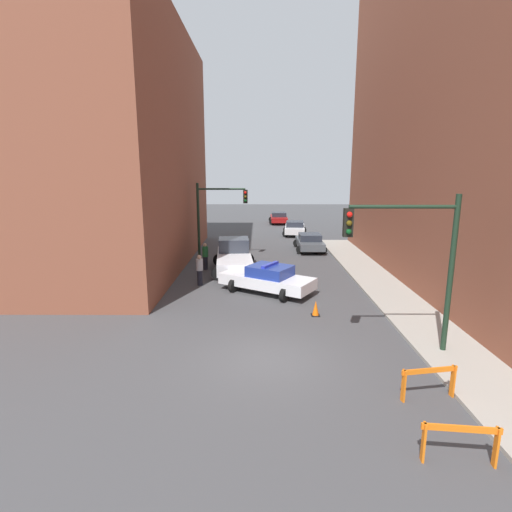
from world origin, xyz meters
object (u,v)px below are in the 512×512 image
barrier_mid (429,378)px  parked_car_mid (295,228)px  parked_car_far (279,218)px  police_car (268,279)px  traffic_light_near (417,250)px  parked_car_near (310,242)px  traffic_light_far (214,210)px  pedestrian_corner (205,256)px  pedestrian_crossing (200,270)px  traffic_cone (316,308)px  barrier_front (460,438)px  white_truck (234,257)px

barrier_mid → parked_car_mid: bearing=92.3°
parked_car_far → police_car: bearing=-94.0°
traffic_light_near → barrier_mid: 4.06m
parked_car_near → parked_car_mid: size_ratio=0.97×
traffic_light_near → traffic_light_far: (-8.03, 14.40, -0.13)m
parked_car_far → pedestrian_corner: (-5.63, -21.77, 0.19)m
police_car → pedestrian_corner: size_ratio=2.99×
police_car → pedestrian_crossing: bearing=102.2°
traffic_light_far → traffic_cone: 12.56m
traffic_light_near → barrier_front: traffic_light_near is taller
white_truck → parked_car_far: size_ratio=1.29×
police_car → traffic_light_near: bearing=-113.9°
barrier_mid → police_car: bearing=113.3°
parked_car_near → pedestrian_crossing: bearing=-126.4°
barrier_mid → traffic_cone: 6.63m
parked_car_mid → barrier_front: bearing=-83.2°
traffic_cone → barrier_front: bearing=-78.5°
pedestrian_crossing → traffic_cone: (5.55, -4.54, -0.54)m
traffic_light_near → pedestrian_crossing: size_ratio=3.13×
parked_car_mid → traffic_cone: size_ratio=6.78×
parked_car_mid → barrier_mid: (1.10, -27.77, -0.06)m
white_truck → barrier_mid: size_ratio=3.50×
traffic_light_far → parked_car_far: traffic_light_far is taller
white_truck → pedestrian_crossing: white_truck is taller
police_car → barrier_front: police_car is taller
white_truck → parked_car_mid: 14.80m
traffic_light_near → barrier_mid: size_ratio=3.28×
white_truck → barrier_front: 17.22m
white_truck → traffic_cone: bearing=-67.4°
traffic_light_near → pedestrian_crossing: bearing=135.5°
police_car → parked_car_far: police_car is taller
traffic_light_near → traffic_light_far: traffic_light_near is taller
traffic_light_far → barrier_mid: bearing=-66.3°
white_truck → parked_car_far: (3.83, 22.19, -0.23)m
pedestrian_corner → pedestrian_crossing: bearing=143.3°
pedestrian_corner → barrier_front: 18.28m
parked_car_far → pedestrian_corner: bearing=-104.4°
traffic_light_far → parked_car_mid: 12.69m
parked_car_near → parked_car_far: same height
traffic_cone → traffic_light_far: bearing=116.3°
white_truck → parked_car_far: 22.52m
white_truck → barrier_front: bearing=-75.5°
barrier_mid → white_truck: bearing=113.6°
barrier_mid → traffic_cone: size_ratio=2.42×
white_truck → pedestrian_corner: bearing=162.0°
police_car → barrier_front: size_ratio=3.11×
white_truck → barrier_mid: white_truck is taller
pedestrian_crossing → white_truck: bearing=-68.6°
pedestrian_corner → barrier_mid: bearing=169.8°
traffic_light_far → police_car: bearing=-65.9°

